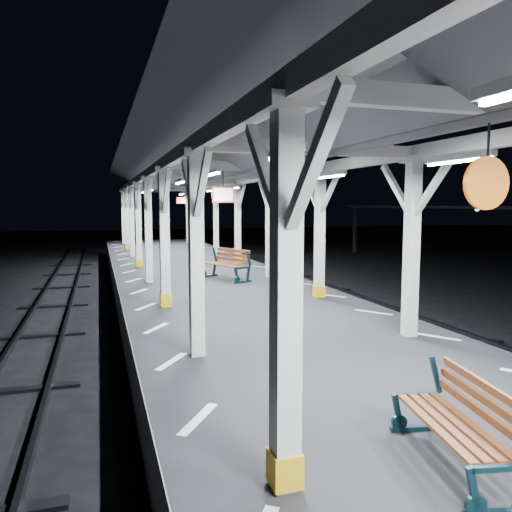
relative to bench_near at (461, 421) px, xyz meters
name	(u,v)px	position (x,y,z in m)	size (l,w,h in m)	color
ground	(272,365)	(0.31, 6.17, -1.45)	(120.00, 120.00, 0.00)	black
platform	(272,343)	(0.31, 6.17, -0.95)	(6.00, 50.00, 1.00)	black
hazard_stripes_left	(156,328)	(-2.14, 6.17, -0.45)	(1.00, 48.00, 0.01)	silver
hazard_stripes_right	(374,312)	(2.76, 6.17, -0.45)	(1.00, 48.00, 0.01)	silver
track_left	(18,387)	(-4.69, 6.17, -1.37)	(2.20, 60.00, 0.16)	#2D2D33
track_right	(465,343)	(5.31, 6.17, -1.37)	(2.20, 60.00, 0.16)	#2D2D33
canopy	(273,150)	(0.31, 6.15, 3.11)	(5.40, 49.00, 4.65)	silver
bench_near	(461,421)	(0.00, 0.00, 0.00)	(0.86, 1.63, 0.84)	#0C252C
bench_mid	(228,263)	(0.83, 12.04, 0.08)	(1.36, 1.96, 1.00)	#0C252C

